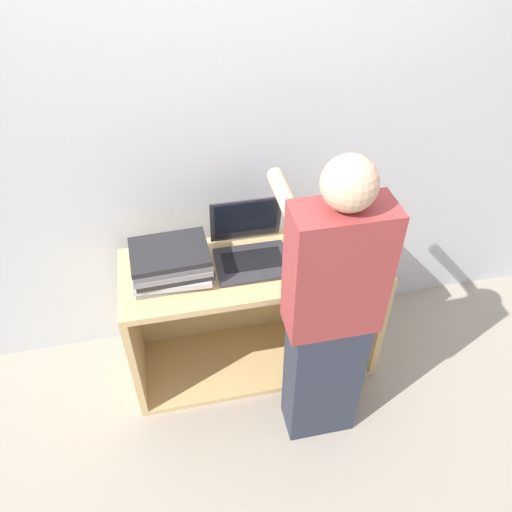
# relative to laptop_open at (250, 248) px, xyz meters

# --- Properties ---
(ground_plane) EXTENTS (12.00, 12.00, 0.00)m
(ground_plane) POSITION_rel_laptop_open_xyz_m (0.00, -0.32, -0.81)
(ground_plane) COLOR #9E9384
(wall_back) EXTENTS (8.00, 0.05, 2.40)m
(wall_back) POSITION_rel_laptop_open_xyz_m (0.00, 0.31, 0.39)
(wall_back) COLOR silver
(wall_back) RESTS_ON ground_plane
(cart) EXTENTS (1.32, 0.52, 0.75)m
(cart) POSITION_rel_laptop_open_xyz_m (0.00, 0.01, -0.43)
(cart) COLOR tan
(cart) RESTS_ON ground_plane
(laptop_open) EXTENTS (0.37, 0.34, 0.29)m
(laptop_open) POSITION_rel_laptop_open_xyz_m (0.00, 0.00, 0.00)
(laptop_open) COLOR #333338
(laptop_open) RESTS_ON cart
(laptop_stack_left) EXTENTS (0.39, 0.30, 0.16)m
(laptop_stack_left) POSITION_rel_laptop_open_xyz_m (-0.40, -0.06, 0.02)
(laptop_stack_left) COLOR gray
(laptop_stack_left) RESTS_ON cart
(laptop_stack_right) EXTENTS (0.39, 0.30, 0.16)m
(laptop_stack_right) POSITION_rel_laptop_open_xyz_m (0.40, -0.06, 0.02)
(laptop_stack_right) COLOR slate
(laptop_stack_right) RESTS_ON cart
(person) EXTENTS (0.40, 0.52, 1.58)m
(person) POSITION_rel_laptop_open_xyz_m (0.25, -0.51, -0.02)
(person) COLOR #2D3342
(person) RESTS_ON ground_plane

